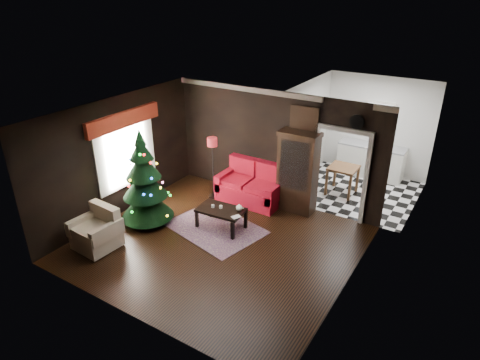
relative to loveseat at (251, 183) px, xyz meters
The scene contains 26 objects.
floor 2.15m from the loveseat, 78.96° to the right, with size 5.50×5.50×0.00m, color black.
ceiling 3.11m from the loveseat, 78.96° to the right, with size 5.50×5.50×0.00m, color white.
wall_back 1.08m from the loveseat, 48.37° to the left, with size 5.50×5.50×0.00m, color black.
wall_front 4.66m from the loveseat, 84.98° to the right, with size 5.50×5.50×0.00m, color black.
wall_left 3.25m from the loveseat, 138.90° to the right, with size 5.50×5.50×0.00m, color black.
wall_right 3.86m from the loveseat, 33.06° to the right, with size 5.50×5.50×0.00m, color black.
doorway 2.22m from the loveseat, 12.09° to the left, with size 1.10×0.10×2.10m, color silver, non-canonical shape.
left_window 3.11m from the loveseat, 141.31° to the right, with size 0.05×1.60×1.40m, color white.
valance 3.40m from the loveseat, 140.32° to the right, with size 0.12×2.10×0.35m, color #9D2B1B.
kitchen_floor 2.91m from the loveseat, 42.88° to the left, with size 3.00×3.00×0.00m, color white.
kitchen_window 4.17m from the loveseat, 58.30° to the left, with size 0.70×0.06×0.70m, color white.
rug 1.63m from the loveseat, 90.44° to the right, with size 2.06×1.50×0.01m, color #2A2126.
loveseat is the anchor object (origin of this frame).
curio_cabinet 1.25m from the loveseat, 10.83° to the left, with size 0.90×0.45×1.90m, color black, non-canonical shape.
floor_lamp 1.02m from the loveseat, 159.51° to the right, with size 0.27×0.27×1.61m, color black, non-canonical shape.
christmas_tree 2.66m from the loveseat, 125.22° to the right, with size 1.19×1.19×2.28m, color #13391E, non-canonical shape.
armchair 3.85m from the loveseat, 115.37° to the right, with size 0.83×0.83×0.85m, color beige, non-canonical shape.
coffee_table 1.48m from the loveseat, 86.47° to the right, with size 1.04×0.63×0.47m, color black, non-canonical shape.
teapot 1.40m from the loveseat, 69.97° to the right, with size 0.16×0.16×0.15m, color white, non-canonical shape.
cup_a 1.49m from the loveseat, 94.11° to the right, with size 0.07×0.07×0.06m, color silver.
cup_b 1.42m from the loveseat, 87.42° to the right, with size 0.07×0.07×0.06m, color white.
book 1.63m from the loveseat, 71.88° to the right, with size 0.14×0.01×0.19m, color #7F6448.
wall_clock 3.04m from the loveseat, ahead, with size 0.32×0.32×0.06m, color white.
painting 2.13m from the loveseat, 19.40° to the left, with size 0.62×0.05×0.52m, color tan.
kitchen_counter 3.79m from the loveseat, 56.31° to the left, with size 1.80×0.60×0.90m, color white.
kitchen_table 2.45m from the loveseat, 42.51° to the left, with size 0.70×0.70×0.75m, color brown, non-canonical shape.
Camera 1 is at (4.35, -6.08, 5.03)m, focal length 31.30 mm.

